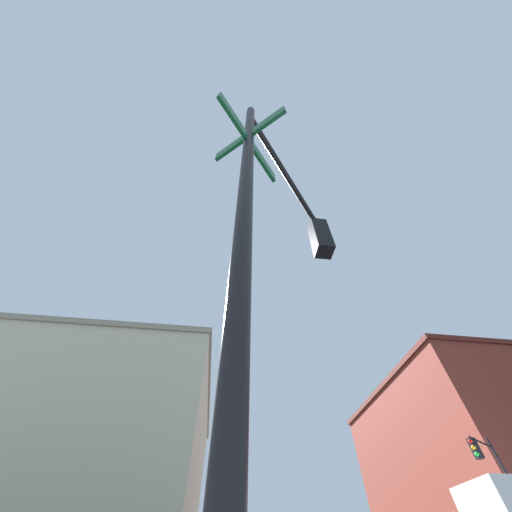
% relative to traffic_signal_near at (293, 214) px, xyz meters
% --- Properties ---
extents(traffic_signal_near, '(1.98, 2.27, 5.67)m').
position_rel_traffic_signal_near_xyz_m(traffic_signal_near, '(0.00, 0.00, 0.00)').
color(traffic_signal_near, black).
rests_on(traffic_signal_near, ground_plane).
extents(traffic_signal_far, '(2.34, 1.50, 5.83)m').
position_rel_traffic_signal_near_xyz_m(traffic_signal_far, '(12.10, 12.37, 0.09)').
color(traffic_signal_far, black).
rests_on(traffic_signal_far, ground_plane).
extents(building_stucco, '(17.39, 21.11, 12.19)m').
position_rel_traffic_signal_near_xyz_m(building_stucco, '(-10.43, 24.74, 2.11)').
color(building_stucco, beige).
rests_on(building_stucco, ground_plane).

